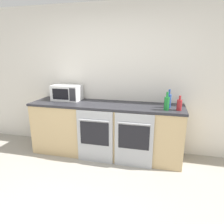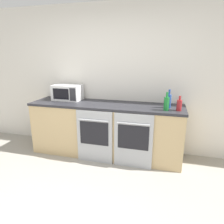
# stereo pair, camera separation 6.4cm
# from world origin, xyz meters

# --- Properties ---
(wall_back) EXTENTS (10.00, 0.06, 2.60)m
(wall_back) POSITION_xyz_m (0.00, 2.07, 1.30)
(wall_back) COLOR silver
(wall_back) RESTS_ON ground_plane
(counter_back) EXTENTS (2.62, 0.68, 0.93)m
(counter_back) POSITION_xyz_m (0.00, 1.72, 0.47)
(counter_back) COLOR tan
(counter_back) RESTS_ON ground_plane
(oven_left) EXTENTS (0.60, 0.06, 0.88)m
(oven_left) POSITION_xyz_m (-0.09, 1.37, 0.45)
(oven_left) COLOR #A8AAAF
(oven_left) RESTS_ON ground_plane
(oven_right) EXTENTS (0.60, 0.06, 0.88)m
(oven_right) POSITION_xyz_m (0.55, 1.37, 0.45)
(oven_right) COLOR #A8AAAF
(oven_right) RESTS_ON ground_plane
(microwave) EXTENTS (0.51, 0.34, 0.28)m
(microwave) POSITION_xyz_m (-0.77, 1.83, 1.07)
(microwave) COLOR silver
(microwave) RESTS_ON counter_back
(bottle_blue) EXTENTS (0.07, 0.07, 0.29)m
(bottle_blue) POSITION_xyz_m (1.04, 1.71, 1.04)
(bottle_blue) COLOR #234793
(bottle_blue) RESTS_ON counter_back
(bottle_red) EXTENTS (0.08, 0.08, 0.22)m
(bottle_red) POSITION_xyz_m (1.19, 1.57, 1.02)
(bottle_red) COLOR maroon
(bottle_red) RESTS_ON counter_back
(bottle_green) EXTENTS (0.08, 0.08, 0.28)m
(bottle_green) POSITION_xyz_m (1.00, 1.55, 1.04)
(bottle_green) COLOR #19722D
(bottle_green) RESTS_ON counter_back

